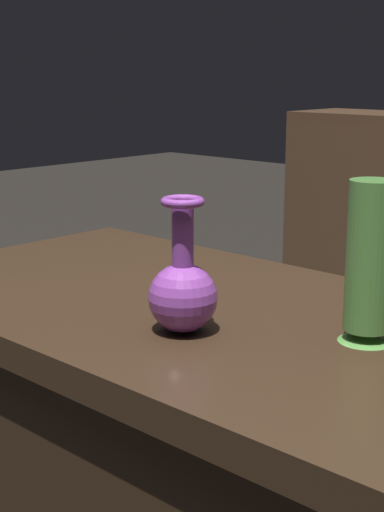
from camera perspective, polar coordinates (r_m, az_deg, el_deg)
vase_centerpiece at (r=1.16m, az=-0.68°, el=-2.44°), size 0.10×0.10×0.20m
vase_tall_behind at (r=1.13m, az=12.91°, el=-0.63°), size 0.08×0.08×0.24m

